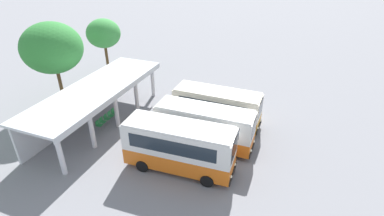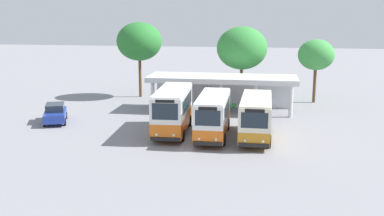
% 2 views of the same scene
% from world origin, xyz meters
% --- Properties ---
extents(ground_plane, '(180.00, 180.00, 0.00)m').
position_xyz_m(ground_plane, '(0.00, 0.00, 0.00)').
color(ground_plane, gray).
extents(city_bus_nearest_orange, '(2.66, 7.60, 3.53)m').
position_xyz_m(city_bus_nearest_orange, '(-2.60, 2.29, 1.94)').
color(city_bus_nearest_orange, black).
rests_on(city_bus_nearest_orange, ground).
extents(city_bus_second_in_row, '(2.32, 7.51, 3.24)m').
position_xyz_m(city_bus_second_in_row, '(0.66, 1.64, 1.79)').
color(city_bus_second_in_row, black).
rests_on(city_bus_second_in_row, ground).
extents(city_bus_middle_cream, '(2.42, 7.39, 3.17)m').
position_xyz_m(city_bus_middle_cream, '(3.92, 1.65, 1.76)').
color(city_bus_middle_cream, black).
rests_on(city_bus_middle_cream, ground).
extents(terminal_canopy, '(14.17, 4.52, 3.40)m').
position_xyz_m(terminal_canopy, '(0.51, 11.59, 2.53)').
color(terminal_canopy, silver).
rests_on(terminal_canopy, ground).
extents(waiting_chair_end_by_column, '(0.46, 0.46, 0.86)m').
position_xyz_m(waiting_chair_end_by_column, '(-0.53, 10.58, 0.52)').
color(waiting_chair_end_by_column, slate).
rests_on(waiting_chair_end_by_column, ground).
extents(waiting_chair_second_from_end, '(0.46, 0.46, 0.86)m').
position_xyz_m(waiting_chair_second_from_end, '(0.03, 10.62, 0.52)').
color(waiting_chair_second_from_end, slate).
rests_on(waiting_chair_second_from_end, ground).
extents(waiting_chair_middle_seat, '(0.46, 0.46, 0.86)m').
position_xyz_m(waiting_chair_middle_seat, '(0.58, 10.58, 0.52)').
color(waiting_chair_middle_seat, slate).
rests_on(waiting_chair_middle_seat, ground).
extents(waiting_chair_fourth_seat, '(0.46, 0.46, 0.86)m').
position_xyz_m(waiting_chair_fourth_seat, '(1.14, 10.59, 0.52)').
color(waiting_chair_fourth_seat, slate).
rests_on(waiting_chair_fourth_seat, ground).
extents(waiting_chair_fifth_seat, '(0.46, 0.46, 0.86)m').
position_xyz_m(waiting_chair_fifth_seat, '(1.70, 10.60, 0.52)').
color(waiting_chair_fifth_seat, slate).
rests_on(waiting_chair_fifth_seat, ground).
extents(roadside_tree_behind_canopy, '(5.33, 5.33, 7.92)m').
position_xyz_m(roadside_tree_behind_canopy, '(2.08, 16.54, 5.64)').
color(roadside_tree_behind_canopy, brown).
rests_on(roadside_tree_behind_canopy, ground).
extents(roadside_tree_east_of_canopy, '(3.75, 3.75, 6.63)m').
position_xyz_m(roadside_tree_east_of_canopy, '(9.76, 16.76, 5.01)').
color(roadside_tree_east_of_canopy, brown).
rests_on(roadside_tree_east_of_canopy, ground).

